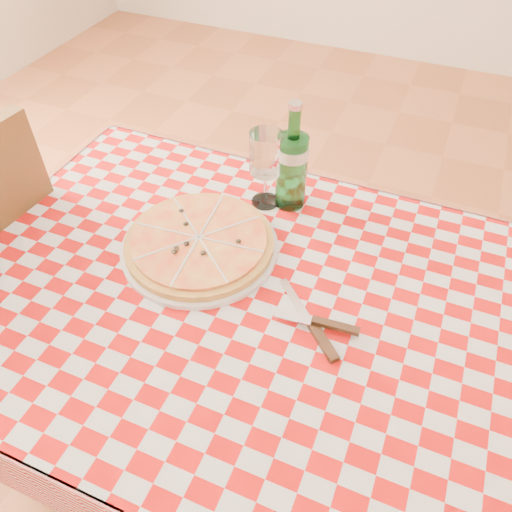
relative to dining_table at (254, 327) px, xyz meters
The scene contains 6 objects.
dining_table is the anchor object (origin of this frame).
tablecloth 0.09m from the dining_table, ahead, with size 1.30×0.90×0.01m, color #AA0B0A.
pizza_plate 0.22m from the dining_table, 152.77° to the left, with size 0.35×0.35×0.05m, color #C28040, non-canonical shape.
water_bottle 0.39m from the dining_table, 96.75° to the left, with size 0.08×0.08×0.27m, color #1B6C28, non-canonical shape.
wine_glass 0.37m from the dining_table, 107.65° to the left, with size 0.08×0.08×0.19m, color silver, non-canonical shape.
cutlery 0.17m from the dining_table, ahead, with size 0.23×0.19×0.03m, color silver, non-canonical shape.
Camera 1 is at (0.25, -0.60, 1.55)m, focal length 35.00 mm.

